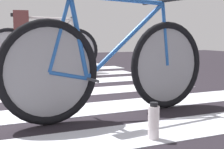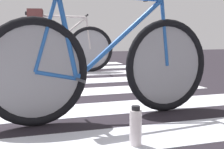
# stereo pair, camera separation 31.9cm
# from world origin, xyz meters

# --- Properties ---
(bicycle_1_of_2) EXTENTS (1.73, 0.52, 0.93)m
(bicycle_1_of_2) POSITION_xyz_m (1.06, -1.31, 0.41)
(bicycle_1_of_2) COLOR black
(bicycle_1_of_2) RESTS_ON ground
(bicycle_2_of_2) EXTENTS (1.72, 0.54, 0.93)m
(bicycle_2_of_2) POSITION_xyz_m (1.16, 1.55, 0.41)
(bicycle_2_of_2) COLOR black
(bicycle_2_of_2) RESTS_ON ground
(cyclist_2_of_2) EXTENTS (0.37, 0.44, 0.97)m
(cyclist_2_of_2) POSITION_xyz_m (0.85, 1.60, 0.65)
(cyclist_2_of_2) COLOR brown
(cyclist_2_of_2) RESTS_ON ground
(water_bottle) EXTENTS (0.07, 0.07, 0.22)m
(water_bottle) POSITION_xyz_m (1.03, -1.93, 0.12)
(water_bottle) COLOR white
(water_bottle) RESTS_ON ground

